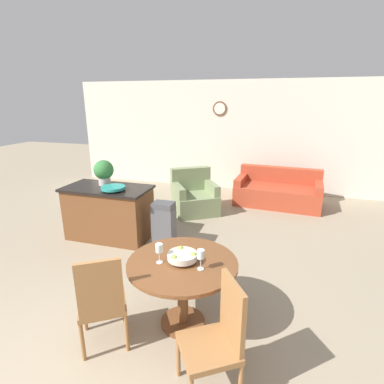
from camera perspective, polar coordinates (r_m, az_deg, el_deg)
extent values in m
cube|color=silver|center=(7.74, 6.14, 10.54)|extent=(8.00, 0.06, 2.70)
cylinder|color=brown|center=(7.67, 5.31, 15.55)|extent=(0.34, 0.02, 0.34)
cylinder|color=white|center=(7.66, 5.29, 15.55)|extent=(0.28, 0.01, 0.28)
cylinder|color=brown|center=(3.41, -1.71, -23.46)|extent=(0.46, 0.46, 0.04)
cylinder|color=brown|center=(3.19, -1.77, -18.72)|extent=(0.11, 0.11, 0.66)
cylinder|color=brown|center=(3.00, -1.83, -13.37)|extent=(1.09, 1.09, 0.03)
cylinder|color=#9E6B3D|center=(3.40, -19.78, -20.94)|extent=(0.04, 0.04, 0.39)
cylinder|color=#9E6B3D|center=(3.39, -12.87, -20.46)|extent=(0.04, 0.04, 0.39)
cylinder|color=#9E6B3D|center=(3.11, -20.13, -25.25)|extent=(0.04, 0.04, 0.39)
cylinder|color=#9E6B3D|center=(3.09, -12.31, -24.75)|extent=(0.04, 0.04, 0.39)
cube|color=#9E6B3D|center=(3.10, -16.64, -19.66)|extent=(0.58, 0.58, 0.05)
cube|color=#9E6B3D|center=(2.78, -17.14, -17.19)|extent=(0.35, 0.24, 0.53)
cylinder|color=#9E6B3D|center=(2.84, -2.62, -28.84)|extent=(0.04, 0.04, 0.39)
cylinder|color=#9E6B3D|center=(2.93, 5.62, -27.22)|extent=(0.04, 0.04, 0.39)
cube|color=#9E6B3D|center=(2.59, 3.10, -27.53)|extent=(0.58, 0.58, 0.05)
cube|color=#9E6B3D|center=(2.46, 7.72, -21.68)|extent=(0.24, 0.35, 0.53)
cylinder|color=silver|center=(2.99, -1.84, -12.84)|extent=(0.11, 0.11, 0.03)
cylinder|color=silver|center=(2.96, -1.85, -12.10)|extent=(0.29, 0.29, 0.06)
sphere|color=#99C142|center=(2.94, 0.27, -12.00)|extent=(0.07, 0.07, 0.07)
sphere|color=#99C142|center=(3.05, -2.24, -10.83)|extent=(0.07, 0.07, 0.07)
sphere|color=#99C142|center=(2.89, -3.49, -12.51)|extent=(0.07, 0.07, 0.07)
cylinder|color=silver|center=(2.99, -6.20, -13.16)|extent=(0.06, 0.06, 0.01)
cylinder|color=silver|center=(2.96, -6.24, -12.20)|extent=(0.01, 0.01, 0.11)
cylinder|color=silver|center=(2.91, -6.30, -10.54)|extent=(0.07, 0.07, 0.08)
cylinder|color=silver|center=(2.87, 1.66, -14.42)|extent=(0.06, 0.06, 0.01)
cylinder|color=silver|center=(2.84, 1.67, -13.43)|extent=(0.01, 0.01, 0.11)
cylinder|color=silver|center=(2.80, 1.69, -11.73)|extent=(0.07, 0.07, 0.08)
cube|color=brown|center=(5.18, -15.50, -4.00)|extent=(1.34, 0.66, 0.84)
cube|color=black|center=(5.04, -15.90, 0.68)|extent=(1.40, 0.72, 0.04)
cylinder|color=teal|center=(4.82, -14.76, 0.42)|extent=(0.13, 0.13, 0.02)
cylinder|color=teal|center=(4.81, -14.79, 0.80)|extent=(0.37, 0.37, 0.04)
cylinder|color=beige|center=(5.17, -16.31, 2.05)|extent=(0.19, 0.19, 0.13)
sphere|color=#387F3D|center=(5.13, -16.48, 4.07)|extent=(0.32, 0.32, 0.32)
cube|color=#56565B|center=(4.74, -5.35, -6.73)|extent=(0.33, 0.25, 0.65)
cube|color=#49494E|center=(4.60, -5.48, -2.54)|extent=(0.32, 0.24, 0.09)
cube|color=#B24228|center=(6.89, 15.93, -0.59)|extent=(1.87, 1.10, 0.42)
cube|color=#B24228|center=(7.15, 16.48, 3.21)|extent=(1.81, 0.34, 0.35)
cube|color=#B24228|center=(6.97, 9.28, 0.74)|extent=(0.22, 0.91, 0.58)
cube|color=#B24228|center=(6.86, 22.80, -0.70)|extent=(0.22, 0.91, 0.58)
cube|color=gray|center=(6.15, 0.54, -2.14)|extent=(1.14, 1.13, 0.40)
cube|color=gray|center=(6.31, -0.28, 2.55)|extent=(0.79, 0.60, 0.48)
cube|color=gray|center=(6.03, -2.64, -1.48)|extent=(0.52, 0.70, 0.62)
cube|color=gray|center=(6.22, 3.63, -0.89)|extent=(0.52, 0.70, 0.62)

